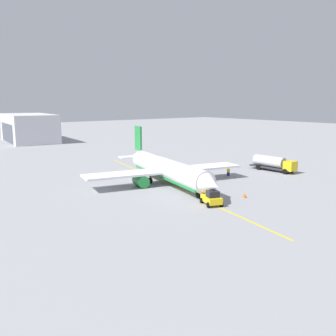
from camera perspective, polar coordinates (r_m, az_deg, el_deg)
name	(u,v)px	position (r m, az deg, el deg)	size (l,w,h in m)	color
ground_plane	(168,184)	(67.69, 0.00, -2.50)	(400.00, 400.00, 0.00)	#939399
airplane	(167,170)	(67.61, -0.19, -0.23)	(33.72, 30.40, 9.63)	white
fuel_tanker	(273,163)	(83.34, 15.77, 0.74)	(10.58, 3.06, 3.15)	#2D2D33
pushback_tug	(212,198)	(54.58, 6.68, -4.61)	(4.08, 3.38, 2.20)	yellow
refueling_worker	(228,172)	(75.75, 9.19, -0.62)	(0.44, 0.57, 1.71)	navy
safety_cone_nose	(245,195)	(59.67, 11.61, -4.10)	(0.66, 0.66, 0.74)	#F2590F
distant_hangar	(29,128)	(147.88, -20.45, 5.76)	(31.44, 18.21, 10.03)	silver
taxi_line_marking	(168,184)	(67.69, 0.00, -2.49)	(61.89, 0.30, 0.01)	yellow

